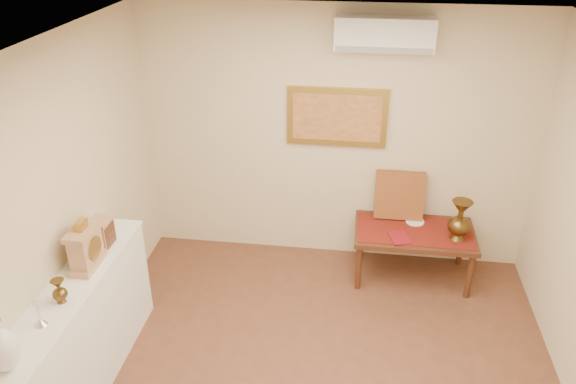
% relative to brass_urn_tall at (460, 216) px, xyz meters
% --- Properties ---
extents(ceiling, '(4.50, 4.50, 0.00)m').
position_rel_brass_urn_tall_xyz_m(ceiling, '(-1.25, -1.78, 1.89)').
color(ceiling, white).
rests_on(ceiling, ground).
extents(wall_back, '(4.00, 0.02, 2.70)m').
position_rel_brass_urn_tall_xyz_m(wall_back, '(-1.25, 0.47, 0.54)').
color(wall_back, beige).
rests_on(wall_back, ground).
extents(wall_left, '(0.02, 4.50, 2.70)m').
position_rel_brass_urn_tall_xyz_m(wall_left, '(-3.25, -1.78, 0.54)').
color(wall_left, beige).
rests_on(wall_left, ground).
extents(candlestick, '(0.09, 0.09, 0.19)m').
position_rel_brass_urn_tall_xyz_m(candlestick, '(-3.07, -2.18, 0.26)').
color(candlestick, silver).
rests_on(candlestick, display_ledge).
extents(brass_urn_small, '(0.11, 0.11, 0.24)m').
position_rel_brass_urn_tall_xyz_m(brass_urn_small, '(-3.05, -1.93, 0.29)').
color(brass_urn_small, brown).
rests_on(brass_urn_small, display_ledge).
extents(table_cloth, '(1.14, 0.59, 0.01)m').
position_rel_brass_urn_tall_xyz_m(table_cloth, '(-0.40, 0.10, -0.26)').
color(table_cloth, maroon).
rests_on(table_cloth, low_table).
extents(brass_urn_tall, '(0.22, 0.22, 0.50)m').
position_rel_brass_urn_tall_xyz_m(brass_urn_tall, '(0.00, 0.00, 0.00)').
color(brass_urn_tall, brown).
rests_on(brass_urn_tall, table_cloth).
extents(plate, '(0.19, 0.19, 0.01)m').
position_rel_brass_urn_tall_xyz_m(plate, '(-0.39, 0.26, -0.25)').
color(plate, white).
rests_on(plate, table_cloth).
extents(menu, '(0.24, 0.29, 0.01)m').
position_rel_brass_urn_tall_xyz_m(menu, '(-0.56, -0.07, -0.25)').
color(menu, maroon).
rests_on(menu, table_cloth).
extents(cushion, '(0.50, 0.20, 0.51)m').
position_rel_brass_urn_tall_xyz_m(cushion, '(-0.57, 0.36, -0.00)').
color(cushion, maroon).
rests_on(cushion, table_cloth).
extents(display_ledge, '(0.37, 2.02, 0.98)m').
position_rel_brass_urn_tall_xyz_m(display_ledge, '(-3.08, -1.78, -0.32)').
color(display_ledge, white).
rests_on(display_ledge, floor).
extents(mantel_clock, '(0.17, 0.36, 0.41)m').
position_rel_brass_urn_tall_xyz_m(mantel_clock, '(-3.05, -1.49, 0.35)').
color(mantel_clock, tan).
rests_on(mantel_clock, display_ledge).
extents(wooden_chest, '(0.16, 0.21, 0.24)m').
position_rel_brass_urn_tall_xyz_m(wooden_chest, '(-3.06, -1.19, 0.29)').
color(wooden_chest, tan).
rests_on(wooden_chest, display_ledge).
extents(low_table, '(1.20, 0.70, 0.55)m').
position_rel_brass_urn_tall_xyz_m(low_table, '(-0.40, 0.10, -0.32)').
color(low_table, '#4D2617').
rests_on(low_table, floor).
extents(painting, '(1.00, 0.06, 0.60)m').
position_rel_brass_urn_tall_xyz_m(painting, '(-1.25, 0.45, 0.79)').
color(painting, '#B18E38').
rests_on(painting, wall_back).
extents(ac_unit, '(0.90, 0.25, 0.30)m').
position_rel_brass_urn_tall_xyz_m(ac_unit, '(-0.85, 0.34, 1.64)').
color(ac_unit, white).
rests_on(ac_unit, wall_back).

